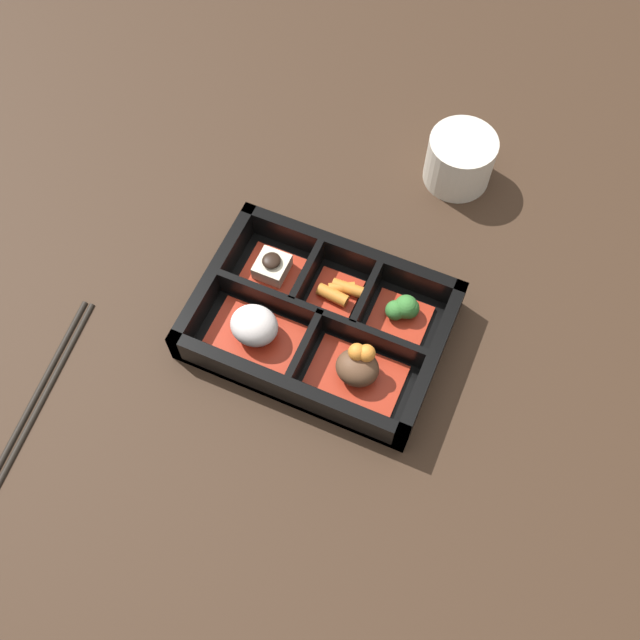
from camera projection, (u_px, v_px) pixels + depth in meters
ground_plane at (320, 330)px, 0.85m from camera, size 3.00×3.00×0.00m
bento_base at (320, 328)px, 0.85m from camera, size 0.28×0.20×0.01m
bento_rim at (321, 319)px, 0.83m from camera, size 0.28×0.20×0.05m
bowl_stew at (358, 368)px, 0.80m from camera, size 0.10×0.06×0.05m
bowl_rice at (255, 328)px, 0.82m from camera, size 0.10×0.06×0.05m
bowl_greens at (403, 312)px, 0.84m from camera, size 0.06×0.06×0.03m
bowl_carrots at (339, 293)px, 0.85m from camera, size 0.06×0.06×0.02m
bowl_tofu at (272, 268)px, 0.87m from camera, size 0.07×0.06×0.03m
tea_cup at (460, 159)px, 0.92m from camera, size 0.08×0.08×0.07m
chopsticks at (41, 392)px, 0.81m from camera, size 0.04×0.23×0.01m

